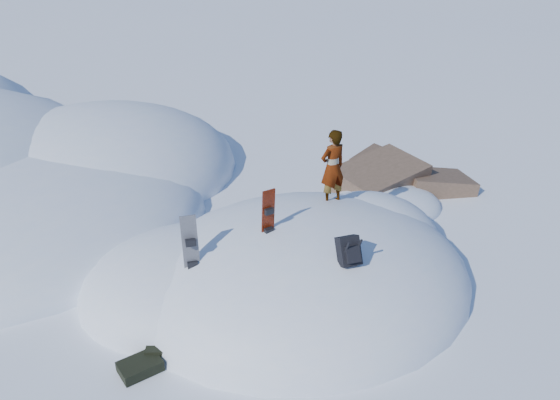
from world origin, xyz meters
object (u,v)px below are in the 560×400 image
object	(u,v)px
snowboard_red	(268,223)
person	(333,167)
backpack	(349,251)
snowboard_dark	(191,255)

from	to	relation	value
snowboard_red	person	size ratio (longest dim) A/B	0.86
backpack	snowboard_red	bearing A→B (deg)	129.63
snowboard_dark	person	size ratio (longest dim) A/B	0.93
backpack	person	size ratio (longest dim) A/B	0.38
snowboard_red	backpack	xyz separation A→B (m)	(1.04, -1.30, -0.08)
snowboard_red	snowboard_dark	xyz separation A→B (m)	(-1.50, -0.14, -0.31)
backpack	person	distance (m)	2.41
snowboard_dark	person	xyz separation A→B (m)	(3.22, 1.08, 0.80)
snowboard_dark	person	world-z (taller)	person
snowboard_red	person	bearing A→B (deg)	15.16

